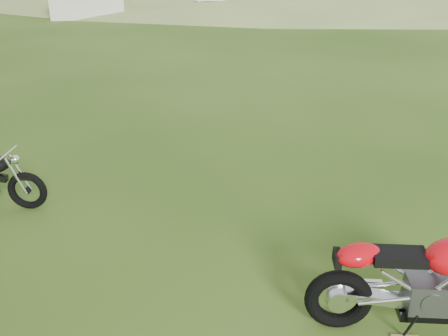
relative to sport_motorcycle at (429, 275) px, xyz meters
name	(u,v)px	position (x,y,z in m)	size (l,w,h in m)	color
ground	(258,246)	(-0.94, 1.72, -0.60)	(120.00, 120.00, 0.00)	#274A0F
sport_motorcycle	(429,275)	(0.00, 0.00, 0.00)	(2.01, 0.50, 1.21)	red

